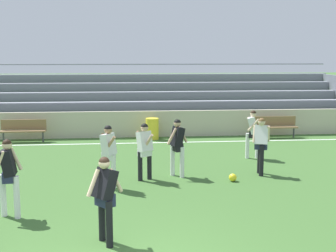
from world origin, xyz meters
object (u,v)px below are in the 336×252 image
bleacher_stand (131,100)px  bench_near_wall_gap (276,125)px  trash_bin (152,129)px  player_dark_deep_cover (8,171)px  player_white_dropping_back (108,151)px  player_dark_pressing_high (105,193)px  player_dark_overlapping (177,143)px  player_white_trailing_run (145,147)px  soccer_ball (233,177)px  player_white_on_ball (261,141)px  bench_centre_sideline (23,129)px  player_white_wide_right (253,130)px

bleacher_stand → bench_near_wall_gap: size_ratio=11.94×
trash_bin → player_dark_deep_cover: size_ratio=0.51×
player_white_dropping_back → trash_bin: bearing=77.3°
bench_near_wall_gap → player_white_dropping_back: (-6.84, -6.81, 0.46)m
player_white_dropping_back → player_dark_pressing_high: (0.06, -3.57, -0.02)m
player_dark_overlapping → player_white_dropping_back: 2.17m
player_white_trailing_run → player_dark_overlapping: bearing=16.9°
player_white_dropping_back → player_dark_deep_cover: (-2.06, -1.98, 0.03)m
player_white_trailing_run → soccer_ball: 2.61m
player_white_on_ball → player_dark_deep_cover: size_ratio=0.98×
bench_near_wall_gap → player_white_dropping_back: size_ratio=1.06×
player_dark_overlapping → player_white_dropping_back: player_white_dropping_back is taller
bench_near_wall_gap → player_dark_pressing_high: 12.41m
bench_near_wall_gap → player_dark_pressing_high: (-6.78, -10.38, 0.45)m
bench_near_wall_gap → player_white_trailing_run: player_white_trailing_run is taller
bench_centre_sideline → player_dark_pressing_high: player_dark_pressing_high is taller
player_white_dropping_back → player_white_wide_right: bearing=32.8°
player_dark_overlapping → player_dark_pressing_high: bearing=-112.3°
soccer_ball → player_dark_deep_cover: bearing=-157.2°
bench_near_wall_gap → trash_bin: 5.28m
player_white_dropping_back → soccer_ball: (3.42, 0.32, -0.90)m
player_dark_pressing_high → player_white_wide_right: bearing=54.7°
bench_centre_sideline → player_white_on_ball: (8.07, -5.85, 0.46)m
bleacher_stand → player_white_wide_right: size_ratio=13.04×
player_white_trailing_run → player_dark_pressing_high: size_ratio=0.97×
player_dark_overlapping → soccer_ball: 1.86m
player_white_trailing_run → player_dark_pressing_high: (-0.92, -4.28, 0.04)m
player_white_trailing_run → player_dark_deep_cover: bearing=-138.6°
bench_centre_sideline → player_white_wide_right: player_white_wide_right is taller
trash_bin → player_white_wide_right: 5.01m
bench_near_wall_gap → trash_bin: (-5.28, 0.08, -0.10)m
player_white_on_ball → player_white_trailing_run: player_white_on_ball is taller
bleacher_stand → player_white_wide_right: bearing=-61.8°
bleacher_stand → soccer_ball: bleacher_stand is taller
player_white_on_ball → trash_bin: bearing=115.6°
bench_centre_sideline → player_dark_overlapping: (5.61, -5.82, 0.46)m
player_white_on_ball → player_white_wide_right: size_ratio=1.03×
player_dark_deep_cover → soccer_ball: size_ratio=7.85×
player_dark_overlapping → player_dark_deep_cover: player_dark_deep_cover is taller
bench_centre_sideline → soccer_ball: size_ratio=8.18×
bench_centre_sideline → trash_bin: (5.24, 0.08, -0.10)m
player_dark_deep_cover → soccer_ball: player_dark_deep_cover is taller
bleacher_stand → player_white_trailing_run: (0.23, -9.82, -0.35)m
bleacher_stand → player_dark_deep_cover: bearing=-102.6°
player_white_on_ball → player_white_wide_right: player_white_on_ball is taller
player_white_on_ball → player_white_dropping_back: 4.50m
bench_near_wall_gap → soccer_ball: (-3.42, -6.49, -0.44)m
bench_near_wall_gap → player_white_dropping_back: bearing=-135.1°
player_dark_overlapping → soccer_ball: size_ratio=7.64×
trash_bin → player_white_wide_right: bearing=-50.2°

